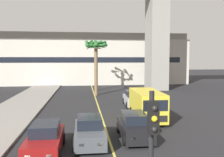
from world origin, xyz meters
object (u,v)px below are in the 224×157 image
(car_queue_second, at_px, (45,139))
(delivery_van, at_px, (147,104))
(car_queue_fourth, at_px, (133,99))
(traffic_light_median_near, at_px, (152,154))
(car_queue_third, at_px, (134,126))
(car_queue_front, at_px, (89,131))
(palm_tree_mid_median, at_px, (96,53))
(palm_tree_near_median, at_px, (95,50))

(car_queue_second, xyz_separation_m, delivery_van, (7.11, 6.15, 0.57))
(car_queue_fourth, relative_size, traffic_light_median_near, 0.99)
(car_queue_third, height_order, delivery_van, delivery_van)
(car_queue_fourth, bearing_deg, delivery_van, -91.43)
(car_queue_front, xyz_separation_m, palm_tree_mid_median, (1.41, 18.95, 4.97))
(car_queue_fourth, bearing_deg, car_queue_second, -120.41)
(car_queue_front, height_order, palm_tree_mid_median, palm_tree_mid_median)
(car_queue_front, height_order, delivery_van, delivery_van)
(delivery_van, bearing_deg, car_queue_third, -114.40)
(delivery_van, relative_size, palm_tree_near_median, 0.67)
(car_queue_fourth, xyz_separation_m, palm_tree_near_median, (-3.29, 13.10, 5.55))
(car_queue_fourth, bearing_deg, traffic_light_median_near, -100.47)
(car_queue_fourth, height_order, delivery_van, delivery_van)
(car_queue_front, xyz_separation_m, traffic_light_median_near, (1.23, -8.72, 1.99))
(car_queue_third, relative_size, delivery_van, 0.78)
(car_queue_second, xyz_separation_m, traffic_light_median_near, (3.59, -7.52, 1.99))
(palm_tree_near_median, bearing_deg, car_queue_front, -93.82)
(car_queue_fourth, distance_m, traffic_light_median_near, 20.33)
(traffic_light_median_near, height_order, palm_tree_near_median, palm_tree_near_median)
(car_queue_front, relative_size, car_queue_second, 1.00)
(car_queue_fourth, xyz_separation_m, delivery_van, (-0.16, -6.23, 0.57))
(car_queue_second, relative_size, car_queue_fourth, 0.98)
(car_queue_second, bearing_deg, traffic_light_median_near, -64.49)
(car_queue_third, bearing_deg, car_queue_second, -160.14)
(palm_tree_near_median, xyz_separation_m, palm_tree_mid_median, (-0.21, -5.33, -0.58))
(car_queue_front, bearing_deg, car_queue_third, 13.37)
(car_queue_third, distance_m, delivery_van, 4.74)
(car_queue_fourth, bearing_deg, car_queue_third, -101.29)
(car_queue_third, height_order, car_queue_fourth, same)
(car_queue_second, relative_size, palm_tree_near_median, 0.52)
(delivery_van, xyz_separation_m, traffic_light_median_near, (-3.52, -13.67, 1.43))
(car_queue_front, distance_m, traffic_light_median_near, 9.03)
(car_queue_fourth, relative_size, palm_tree_near_median, 0.53)
(palm_tree_near_median, bearing_deg, traffic_light_median_near, -90.68)
(delivery_van, bearing_deg, palm_tree_mid_median, 103.43)
(palm_tree_mid_median, bearing_deg, car_queue_third, -85.62)
(car_queue_front, relative_size, traffic_light_median_near, 0.98)
(car_queue_third, height_order, palm_tree_near_median, palm_tree_near_median)
(car_queue_second, bearing_deg, palm_tree_mid_median, 79.41)
(car_queue_third, xyz_separation_m, car_queue_fourth, (2.10, 10.51, 0.00))
(car_queue_second, bearing_deg, palm_tree_near_median, 81.13)
(car_queue_second, height_order, traffic_light_median_near, traffic_light_median_near)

